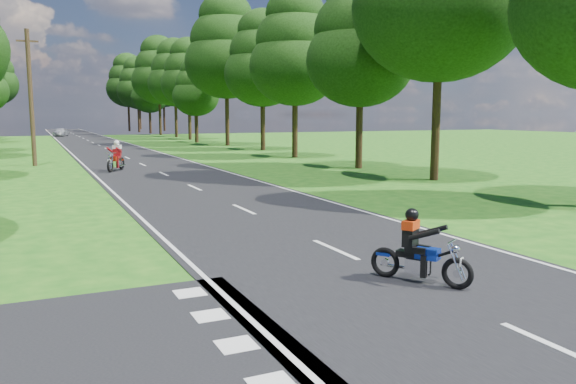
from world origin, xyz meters
name	(u,v)px	position (x,y,z in m)	size (l,w,h in m)	color
ground	(386,273)	(0.00, 0.00, 0.00)	(160.00, 160.00, 0.00)	#185513
main_road	(99,145)	(0.00, 50.00, 0.01)	(7.00, 140.00, 0.02)	black
road_markings	(100,146)	(-0.14, 48.13, 0.02)	(7.40, 140.00, 0.01)	silver
treeline	(99,69)	(1.43, 60.06, 8.25)	(40.00, 115.35, 14.78)	black
telegraph_pole	(31,97)	(-6.00, 28.00, 4.07)	(1.20, 0.26, 8.00)	#382616
rider_near_blue	(421,246)	(0.16, -0.85, 0.70)	(0.54, 1.63, 1.36)	#0E299B
rider_far_red	(116,156)	(-2.01, 22.65, 0.85)	(0.66, 1.99, 1.66)	#9F1F0C
distant_car	(61,132)	(-2.27, 76.40, 0.64)	(1.46, 3.63, 1.24)	#B3B5BA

